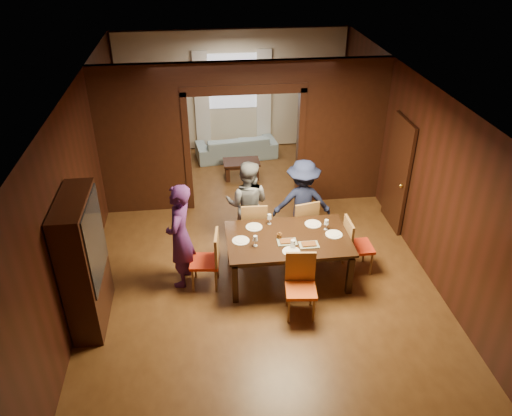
{
  "coord_description": "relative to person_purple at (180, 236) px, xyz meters",
  "views": [
    {
      "loc": [
        -0.82,
        -7.26,
        5.15
      ],
      "look_at": [
        -0.01,
        -0.4,
        1.05
      ],
      "focal_mm": 35.0,
      "sensor_mm": 36.0,
      "label": 1
    }
  ],
  "objects": [
    {
      "name": "platter_a",
      "position": [
        1.63,
        -0.21,
        -0.09
      ],
      "size": [
        0.3,
        0.2,
        0.04
      ],
      "primitive_type": "cube",
      "color": "gray",
      "rests_on": "dining_table"
    },
    {
      "name": "ceiling",
      "position": [
        1.23,
        0.8,
        2.03
      ],
      "size": [
        5.5,
        9.0,
        0.02
      ],
      "primitive_type": "cube",
      "color": "silver",
      "rests_on": "room_walls"
    },
    {
      "name": "chair_far_l",
      "position": [
        1.23,
        0.79,
        -0.39
      ],
      "size": [
        0.46,
        0.46,
        0.97
      ],
      "primitive_type": null,
      "rotation": [
        0.0,
        0.0,
        3.11
      ],
      "color": "orange",
      "rests_on": "floor"
    },
    {
      "name": "plate_left",
      "position": [
        0.93,
        -0.08,
        -0.1
      ],
      "size": [
        0.27,
        0.27,
        0.01
      ],
      "primitive_type": "cylinder",
      "color": "silver",
      "rests_on": "dining_table"
    },
    {
      "name": "floor",
      "position": [
        1.23,
        0.8,
        -0.87
      ],
      "size": [
        9.0,
        9.0,
        0.0
      ],
      "primitive_type": "plane",
      "color": "#523017",
      "rests_on": "ground"
    },
    {
      "name": "chair_left",
      "position": [
        0.35,
        -0.14,
        -0.39
      ],
      "size": [
        0.49,
        0.49,
        0.97
      ],
      "primitive_type": null,
      "rotation": [
        0.0,
        0.0,
        -1.69
      ],
      "color": "red",
      "rests_on": "floor"
    },
    {
      "name": "person_purple",
      "position": [
        0.0,
        0.0,
        0.0
      ],
      "size": [
        0.57,
        0.72,
        1.74
      ],
      "primitive_type": "imported",
      "rotation": [
        0.0,
        0.0,
        -1.84
      ],
      "color": "#461E58",
      "rests_on": "floor"
    },
    {
      "name": "condiment_jar",
      "position": [
        1.54,
        -0.09,
        -0.06
      ],
      "size": [
        0.08,
        0.08,
        0.11
      ],
      "primitive_type": null,
      "color": "#512E12",
      "rests_on": "dining_table"
    },
    {
      "name": "hutch",
      "position": [
        -1.3,
        -0.7,
        0.13
      ],
      "size": [
        0.4,
        1.2,
        2.0
      ],
      "primitive_type": "cube",
      "color": "black",
      "rests_on": "floor"
    },
    {
      "name": "door_right",
      "position": [
        3.93,
        1.3,
        0.18
      ],
      "size": [
        0.06,
        0.9,
        2.1
      ],
      "primitive_type": "cube",
      "color": "black",
      "rests_on": "floor"
    },
    {
      "name": "curtain_left",
      "position": [
        0.48,
        5.2,
        0.38
      ],
      "size": [
        0.35,
        0.06,
        2.4
      ],
      "primitive_type": "cube",
      "color": "white",
      "rests_on": "back_wall"
    },
    {
      "name": "plate_far_l",
      "position": [
        1.18,
        0.28,
        -0.1
      ],
      "size": [
        0.27,
        0.27,
        0.01
      ],
      "primitive_type": "cylinder",
      "color": "silver",
      "rests_on": "dining_table"
    },
    {
      "name": "wineglass_far",
      "position": [
        1.44,
        0.36,
        -0.02
      ],
      "size": [
        0.08,
        0.08,
        0.18
      ],
      "primitive_type": null,
      "color": "silver",
      "rests_on": "dining_table"
    },
    {
      "name": "tumbler",
      "position": [
        1.7,
        -0.36,
        -0.04
      ],
      "size": [
        0.07,
        0.07,
        0.14
      ],
      "primitive_type": "cylinder",
      "color": "white",
      "rests_on": "dining_table"
    },
    {
      "name": "chair_near",
      "position": [
        1.71,
        -0.98,
        -0.39
      ],
      "size": [
        0.48,
        0.48,
        0.97
      ],
      "primitive_type": null,
      "rotation": [
        0.0,
        0.0,
        -0.1
      ],
      "color": "#EB5516",
      "rests_on": "floor"
    },
    {
      "name": "chair_right",
      "position": [
        2.86,
        -0.03,
        -0.39
      ],
      "size": [
        0.45,
        0.45,
        0.97
      ],
      "primitive_type": null,
      "rotation": [
        0.0,
        0.0,
        1.59
      ],
      "color": "red",
      "rests_on": "floor"
    },
    {
      "name": "person_navy",
      "position": [
        2.1,
        0.94,
        -0.08
      ],
      "size": [
        1.06,
        0.66,
        1.58
      ],
      "primitive_type": "imported",
      "rotation": [
        0.0,
        0.0,
        3.07
      ],
      "color": "#151B36",
      "rests_on": "floor"
    },
    {
      "name": "wineglass_right",
      "position": [
        2.32,
        0.09,
        -0.02
      ],
      "size": [
        0.08,
        0.08,
        0.18
      ],
      "primitive_type": null,
      "color": "silver",
      "rests_on": "dining_table"
    },
    {
      "name": "serving_bowl",
      "position": [
        1.82,
        0.0,
        -0.08
      ],
      "size": [
        0.29,
        0.29,
        0.07
      ],
      "primitive_type": "imported",
      "color": "black",
      "rests_on": "dining_table"
    },
    {
      "name": "window_far",
      "position": [
        1.23,
        5.24,
        0.83
      ],
      "size": [
        1.2,
        0.03,
        1.3
      ],
      "primitive_type": "cube",
      "color": "silver",
      "rests_on": "back_wall"
    },
    {
      "name": "sofa",
      "position": [
        1.25,
        4.65,
        -0.59
      ],
      "size": [
        2.0,
        0.99,
        0.56
      ],
      "primitive_type": "imported",
      "rotation": [
        0.0,
        0.0,
        3.27
      ],
      "color": "#89A5B3",
      "rests_on": "floor"
    },
    {
      "name": "coffee_table",
      "position": [
        1.27,
        3.55,
        -0.67
      ],
      "size": [
        0.8,
        0.5,
        0.4
      ],
      "primitive_type": "cube",
      "color": "black",
      "rests_on": "floor"
    },
    {
      "name": "plate_far_r",
      "position": [
        2.15,
        0.26,
        -0.1
      ],
      "size": [
        0.27,
        0.27,
        0.01
      ],
      "primitive_type": "cylinder",
      "color": "white",
      "rests_on": "dining_table"
    },
    {
      "name": "platter_b",
      "position": [
        1.95,
        -0.32,
        -0.09
      ],
      "size": [
        0.3,
        0.2,
        0.04
      ],
      "primitive_type": "cube",
      "color": "gray",
      "rests_on": "dining_table"
    },
    {
      "name": "wineglass_left",
      "position": [
        1.14,
        -0.24,
        -0.02
      ],
      "size": [
        0.08,
        0.08,
        0.18
      ],
      "primitive_type": null,
      "color": "white",
      "rests_on": "dining_table"
    },
    {
      "name": "curtain_right",
      "position": [
        1.98,
        5.2,
        0.38
      ],
      "size": [
        0.35,
        0.06,
        2.4
      ],
      "primitive_type": "cube",
      "color": "white",
      "rests_on": "back_wall"
    },
    {
      "name": "dining_table",
      "position": [
        1.68,
        -0.07,
        -0.49
      ],
      "size": [
        1.94,
        1.2,
        0.76
      ],
      "primitive_type": "cube",
      "color": "black",
      "rests_on": "floor"
    },
    {
      "name": "room_walls",
      "position": [
        1.23,
        2.69,
        0.63
      ],
      "size": [
        5.52,
        9.01,
        2.9
      ],
      "color": "black",
      "rests_on": "floor"
    },
    {
      "name": "person_grey",
      "position": [
        1.14,
        0.96,
        -0.07
      ],
      "size": [
        0.92,
        0.81,
        1.61
      ],
      "primitive_type": "imported",
      "rotation": [
        0.0,
        0.0,
        2.85
      ],
      "color": "slate",
      "rests_on": "floor"
    },
    {
      "name": "plate_right",
      "position": [
        2.41,
        -0.08,
        -0.1
      ],
      "size": [
        0.27,
        0.27,
        0.01
      ],
      "primitive_type": "cylinder",
      "color": "white",
      "rests_on": "dining_table"
    },
    {
      "name": "chair_far_r",
      "position": [
        2.07,
        0.78,
        -0.39
      ],
      "size": [
        0.52,
        0.52,
        0.97
      ],
      "primitive_type": null,
      "rotation": [
        0.0,
        0.0,
        3.36
      ],
      "color": "#EB4216",
      "rests_on": "floor"
    },
    {
      "name": "plate_near",
      "position": [
        1.66,
        -0.46,
        -0.1
      ],
      "size": [
        0.27,
        0.27,
        0.01
      ],
      "primitive_type": "cylinder",
      "color": "silver",
      "rests_on": "dining_table"
    }
  ]
}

